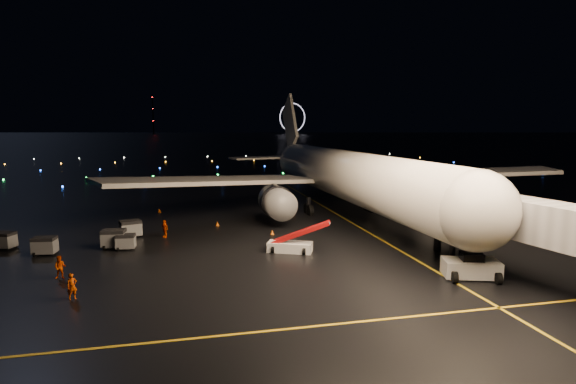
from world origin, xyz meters
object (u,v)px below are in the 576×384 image
at_px(belt_loader, 290,236).
at_px(crew_a, 72,286).
at_px(airliner, 336,147).
at_px(baggage_cart_0, 126,242).
at_px(baggage_cart_1, 114,239).
at_px(baggage_cart_2, 131,229).
at_px(crew_c, 165,229).
at_px(baggage_cart_3, 45,246).
at_px(crew_b, 60,267).
at_px(pushback_tug, 471,265).
at_px(baggage_cart_4, 4,241).

relative_size(belt_loader, crew_a, 3.34).
relative_size(airliner, baggage_cart_0, 36.47).
bearing_deg(airliner, crew_a, -137.52).
relative_size(baggage_cart_1, baggage_cart_2, 1.01).
bearing_deg(crew_c, baggage_cart_1, -90.81).
distance_m(belt_loader, baggage_cart_3, 23.16).
height_order(crew_c, baggage_cart_2, crew_c).
relative_size(crew_a, baggage_cart_1, 0.85).
distance_m(belt_loader, baggage_cart_2, 18.37).
bearing_deg(crew_a, baggage_cart_2, 57.31).
height_order(crew_c, baggage_cart_3, crew_c).
relative_size(baggage_cart_1, baggage_cart_3, 1.10).
distance_m(baggage_cart_0, baggage_cart_1, 1.44).
distance_m(crew_b, baggage_cart_0, 8.84).
bearing_deg(baggage_cart_3, pushback_tug, -16.39).
relative_size(belt_loader, baggage_cart_0, 3.52).
height_order(baggage_cart_0, baggage_cart_4, baggage_cart_4).
height_order(airliner, baggage_cart_3, airliner).
relative_size(baggage_cart_2, baggage_cart_4, 1.09).
relative_size(pushback_tug, crew_b, 2.32).
relative_size(belt_loader, crew_c, 3.23).
relative_size(baggage_cart_2, baggage_cart_3, 1.09).
relative_size(airliner, baggage_cart_2, 29.78).
bearing_deg(crew_c, baggage_cart_0, -76.90).
height_order(pushback_tug, crew_a, pushback_tug).
bearing_deg(pushback_tug, airliner, 110.47).
relative_size(belt_loader, baggage_cart_3, 3.12).
height_order(pushback_tug, baggage_cart_0, pushback_tug).
xyz_separation_m(crew_b, baggage_cart_3, (-3.25, 7.63, -0.07)).
xyz_separation_m(pushback_tug, belt_loader, (-12.46, 10.43, 0.49)).
xyz_separation_m(baggage_cart_0, baggage_cart_4, (-11.76, 2.80, 0.09)).
relative_size(airliner, crew_c, 33.48).
distance_m(airliner, baggage_cart_4, 41.31).
distance_m(crew_a, crew_b, 5.26).
relative_size(crew_c, baggage_cart_3, 0.97).
xyz_separation_m(airliner, pushback_tug, (1.26, -29.96, -8.13)).
relative_size(pushback_tug, baggage_cart_1, 1.95).
xyz_separation_m(pushback_tug, crew_b, (-31.99, 6.91, -0.10)).
bearing_deg(pushback_tug, baggage_cart_1, 170.03).
bearing_deg(pushback_tug, baggage_cart_2, 162.72).
distance_m(belt_loader, baggage_cart_1, 17.55).
bearing_deg(baggage_cart_0, crew_c, 54.89).
bearing_deg(baggage_cart_4, crew_c, 26.03).
xyz_separation_m(baggage_cart_3, baggage_cart_4, (-4.55, 3.07, -0.00)).
bearing_deg(crew_c, crew_a, -55.20).
distance_m(baggage_cart_3, baggage_cart_4, 5.49).
bearing_deg(baggage_cart_4, crew_b, -33.34).
bearing_deg(baggage_cart_2, baggage_cart_1, -123.15).
height_order(pushback_tug, baggage_cart_1, pushback_tug).
xyz_separation_m(crew_c, baggage_cart_4, (-15.28, -1.46, -0.12)).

